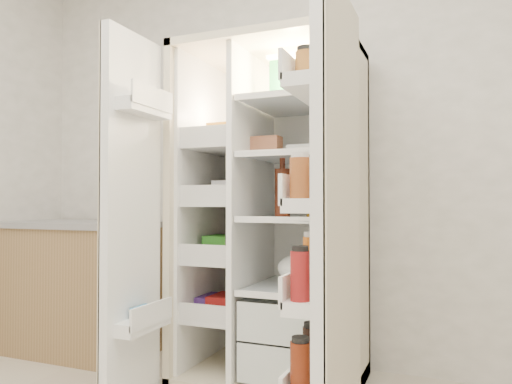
% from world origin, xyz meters
% --- Properties ---
extents(wall_back, '(4.00, 0.02, 2.70)m').
position_xyz_m(wall_back, '(0.00, 2.00, 1.35)').
color(wall_back, white).
rests_on(wall_back, floor).
extents(refrigerator, '(0.92, 0.70, 1.80)m').
position_xyz_m(refrigerator, '(-0.13, 1.65, 0.74)').
color(refrigerator, beige).
rests_on(refrigerator, floor).
extents(freezer_door, '(0.15, 0.40, 1.72)m').
position_xyz_m(freezer_door, '(-0.64, 1.05, 0.89)').
color(freezer_door, white).
rests_on(freezer_door, floor).
extents(fridge_door, '(0.17, 0.58, 1.72)m').
position_xyz_m(fridge_door, '(0.34, 0.96, 0.87)').
color(fridge_door, white).
rests_on(fridge_door, floor).
extents(kitchen_counter, '(1.16, 0.62, 0.84)m').
position_xyz_m(kitchen_counter, '(-1.56, 1.67, 0.42)').
color(kitchen_counter, '#99784C').
rests_on(kitchen_counter, floor).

